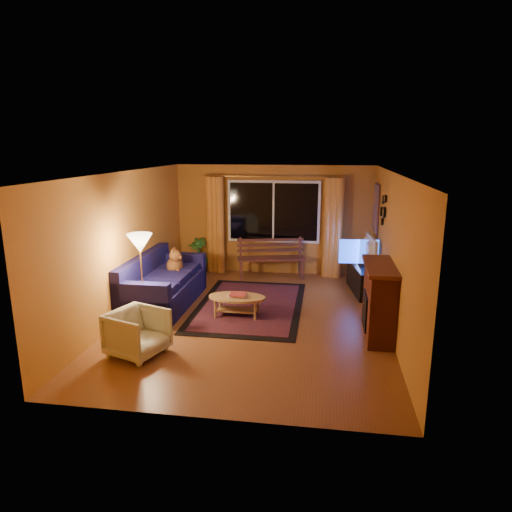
# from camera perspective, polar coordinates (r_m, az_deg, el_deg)

# --- Properties ---
(floor) EXTENTS (4.50, 6.00, 0.02)m
(floor) POSITION_cam_1_polar(r_m,az_deg,el_deg) (7.98, -0.33, -7.92)
(floor) COLOR brown
(floor) RESTS_ON ground
(ceiling) EXTENTS (4.50, 6.00, 0.02)m
(ceiling) POSITION_cam_1_polar(r_m,az_deg,el_deg) (7.43, -0.35, 10.45)
(ceiling) COLOR white
(ceiling) RESTS_ON ground
(wall_back) EXTENTS (4.50, 0.02, 2.50)m
(wall_back) POSITION_cam_1_polar(r_m,az_deg,el_deg) (10.54, 2.22, 4.51)
(wall_back) COLOR #BC782C
(wall_back) RESTS_ON ground
(wall_left) EXTENTS (0.02, 6.00, 2.50)m
(wall_left) POSITION_cam_1_polar(r_m,az_deg,el_deg) (8.26, -16.02, 1.42)
(wall_left) COLOR #BC782C
(wall_left) RESTS_ON ground
(wall_right) EXTENTS (0.02, 6.00, 2.50)m
(wall_right) POSITION_cam_1_polar(r_m,az_deg,el_deg) (7.60, 16.74, 0.33)
(wall_right) COLOR #BC782C
(wall_right) RESTS_ON ground
(window) EXTENTS (2.00, 0.02, 1.30)m
(window) POSITION_cam_1_polar(r_m,az_deg,el_deg) (10.45, 2.19, 5.54)
(window) COLOR black
(window) RESTS_ON wall_back
(curtain_rod) EXTENTS (3.20, 0.03, 0.03)m
(curtain_rod) POSITION_cam_1_polar(r_m,az_deg,el_deg) (10.32, 2.20, 9.90)
(curtain_rod) COLOR #BF8C3F
(curtain_rod) RESTS_ON wall_back
(curtain_left) EXTENTS (0.36, 0.36, 2.24)m
(curtain_left) POSITION_cam_1_polar(r_m,az_deg,el_deg) (10.67, -5.10, 3.87)
(curtain_left) COLOR orange
(curtain_left) RESTS_ON ground
(curtain_right) EXTENTS (0.36, 0.36, 2.24)m
(curtain_right) POSITION_cam_1_polar(r_m,az_deg,el_deg) (10.37, 9.58, 3.45)
(curtain_right) COLOR orange
(curtain_right) RESTS_ON ground
(bench) EXTENTS (1.58, 0.79, 0.45)m
(bench) POSITION_cam_1_polar(r_m,az_deg,el_deg) (10.30, 1.91, -1.53)
(bench) COLOR #47231D
(bench) RESTS_ON ground
(potted_plant) EXTENTS (0.60, 0.60, 0.82)m
(potted_plant) POSITION_cam_1_polar(r_m,az_deg,el_deg) (10.79, -7.28, 0.08)
(potted_plant) COLOR #235B1E
(potted_plant) RESTS_ON ground
(sofa) EXTENTS (1.01, 2.34, 0.94)m
(sofa) POSITION_cam_1_polar(r_m,az_deg,el_deg) (8.67, -11.48, -3.07)
(sofa) COLOR #141145
(sofa) RESTS_ON ground
(dog) EXTENTS (0.41, 0.50, 0.49)m
(dog) POSITION_cam_1_polar(r_m,az_deg,el_deg) (9.06, -10.13, -0.71)
(dog) COLOR brown
(dog) RESTS_ON sofa
(armchair) EXTENTS (0.86, 0.89, 0.73)m
(armchair) POSITION_cam_1_polar(r_m,az_deg,el_deg) (6.77, -14.60, -9.04)
(armchair) COLOR beige
(armchair) RESTS_ON ground
(floor_lamp) EXTENTS (0.31, 0.31, 1.57)m
(floor_lamp) POSITION_cam_1_polar(r_m,az_deg,el_deg) (7.61, -14.04, -3.08)
(floor_lamp) COLOR #BF8C3F
(floor_lamp) RESTS_ON ground
(rug) EXTENTS (1.93, 3.04, 0.02)m
(rug) POSITION_cam_1_polar(r_m,az_deg,el_deg) (8.58, -0.79, -6.21)
(rug) COLOR #64190E
(rug) RESTS_ON ground
(coffee_table) EXTENTS (1.02, 1.02, 0.37)m
(coffee_table) POSITION_cam_1_polar(r_m,az_deg,el_deg) (8.05, -2.38, -6.28)
(coffee_table) COLOR tan
(coffee_table) RESTS_ON ground
(tv_console) EXTENTS (0.63, 1.36, 0.55)m
(tv_console) POSITION_cam_1_polar(r_m,az_deg,el_deg) (9.54, 13.34, -2.87)
(tv_console) COLOR black
(tv_console) RESTS_ON ground
(television) EXTENTS (0.22, 1.07, 0.61)m
(television) POSITION_cam_1_polar(r_m,az_deg,el_deg) (9.39, 13.53, 0.52)
(television) COLOR black
(television) RESTS_ON tv_console
(fireplace) EXTENTS (0.40, 1.20, 1.10)m
(fireplace) POSITION_cam_1_polar(r_m,az_deg,el_deg) (7.38, 15.16, -5.62)
(fireplace) COLOR maroon
(fireplace) RESTS_ON ground
(mirror_cluster) EXTENTS (0.06, 0.60, 0.56)m
(mirror_cluster) POSITION_cam_1_polar(r_m,az_deg,el_deg) (8.77, 15.53, 5.79)
(mirror_cluster) COLOR black
(mirror_cluster) RESTS_ON wall_right
(painting) EXTENTS (0.04, 0.76, 0.96)m
(painting) POSITION_cam_1_polar(r_m,az_deg,el_deg) (9.92, 14.78, 5.83)
(painting) COLOR #C6671C
(painting) RESTS_ON wall_right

